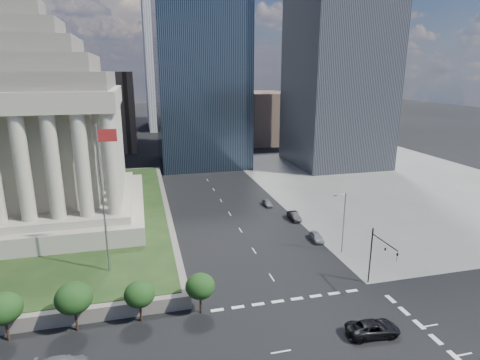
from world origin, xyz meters
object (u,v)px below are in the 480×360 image
object	(u,v)px
parked_sedan_near	(316,237)
pickup_truck	(373,328)
flagpole	(103,192)
traffic_signal_ne	(379,253)
parked_sedan_mid	(294,216)
war_memorial	(36,112)
street_lamp_north	(343,219)
parked_sedan_far	(267,203)

from	to	relation	value
parked_sedan_near	pickup_truck	bearing A→B (deg)	-95.64
flagpole	traffic_signal_ne	bearing A→B (deg)	-16.71
pickup_truck	parked_sedan_mid	xyz separation A→B (m)	(4.73, 35.50, -0.07)
war_memorial	flagpole	world-z (taller)	war_memorial
parked_sedan_near	flagpole	bearing A→B (deg)	-164.32
war_memorial	pickup_truck	bearing A→B (deg)	-46.41
traffic_signal_ne	parked_sedan_near	world-z (taller)	traffic_signal_ne
traffic_signal_ne	parked_sedan_near	distance (m)	17.22
war_memorial	traffic_signal_ne	size ratio (longest dim) A/B	4.88
war_memorial	street_lamp_north	world-z (taller)	war_memorial
flagpole	parked_sedan_near	bearing A→B (deg)	10.66
pickup_truck	parked_sedan_far	bearing A→B (deg)	1.11
pickup_truck	parked_sedan_far	xyz separation A→B (m)	(2.23, 44.82, -0.17)
street_lamp_north	parked_sedan_near	size ratio (longest dim) A/B	2.36
parked_sedan_far	war_memorial	bearing A→B (deg)	-177.97
pickup_truck	flagpole	bearing A→B (deg)	60.58
traffic_signal_ne	street_lamp_north	xyz separation A→B (m)	(0.83, 11.30, 0.41)
war_memorial	flagpole	xyz separation A→B (m)	(12.17, -24.00, -8.29)
parked_sedan_near	parked_sedan_far	bearing A→B (deg)	102.24
pickup_truck	parked_sedan_far	distance (m)	44.88
flagpole	parked_sedan_near	world-z (taller)	flagpole
parked_sedan_far	pickup_truck	bearing A→B (deg)	-93.46
pickup_truck	street_lamp_north	bearing A→B (deg)	-14.33
traffic_signal_ne	pickup_truck	xyz separation A→B (m)	(-5.73, -8.53, -4.43)
war_memorial	parked_sedan_far	xyz separation A→B (m)	(43.00, 1.99, -20.75)
war_memorial	flagpole	size ratio (longest dim) A/B	1.95
war_memorial	parked_sedan_far	bearing A→B (deg)	2.65
parked_sedan_mid	parked_sedan_far	xyz separation A→B (m)	(-2.50, 9.32, -0.10)
parked_sedan_mid	pickup_truck	bearing A→B (deg)	-95.81
war_memorial	parked_sedan_far	distance (m)	47.78
pickup_truck	parked_sedan_near	distance (m)	25.55
war_memorial	street_lamp_north	xyz separation A→B (m)	(47.33, -23.00, -15.74)
traffic_signal_ne	pickup_truck	bearing A→B (deg)	-123.87
war_memorial	parked_sedan_near	distance (m)	53.03
war_memorial	parked_sedan_near	xyz separation A→B (m)	(45.50, -17.72, -20.68)
pickup_truck	parked_sedan_mid	world-z (taller)	pickup_truck
war_memorial	street_lamp_north	bearing A→B (deg)	-25.92
flagpole	parked_sedan_far	bearing A→B (deg)	40.13
pickup_truck	traffic_signal_ne	bearing A→B (deg)	-29.92
parked_sedan_near	parked_sedan_mid	bearing A→B (deg)	95.02
flagpole	street_lamp_north	world-z (taller)	flagpole
street_lamp_north	war_memorial	bearing A→B (deg)	154.08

